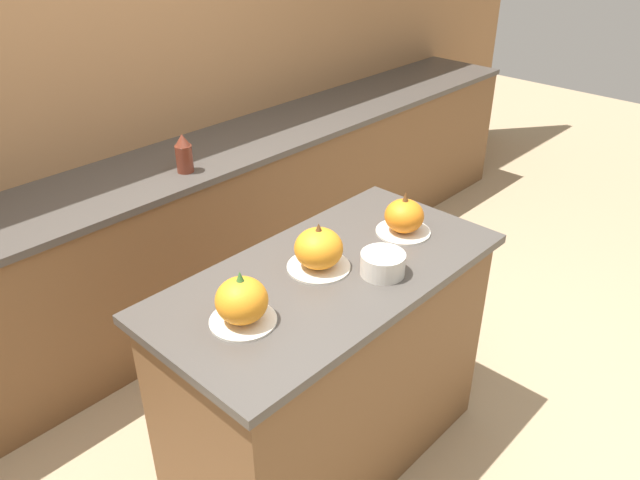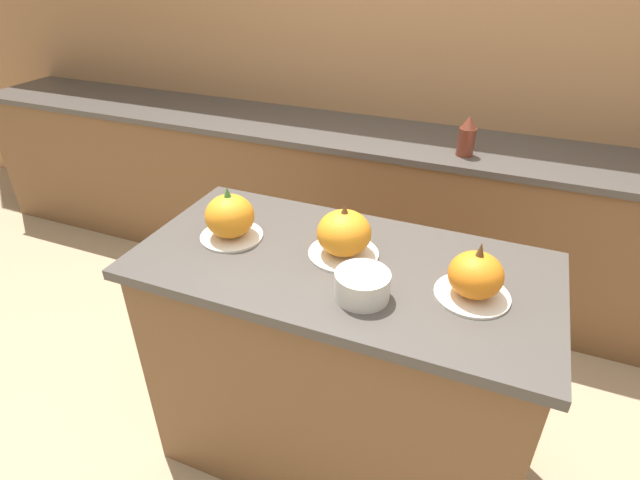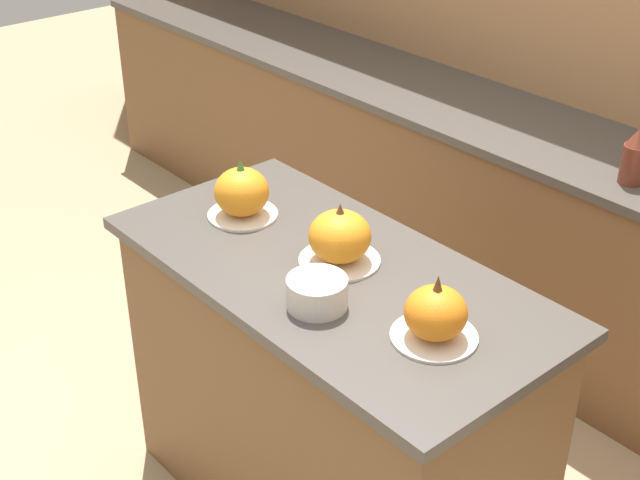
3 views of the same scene
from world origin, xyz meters
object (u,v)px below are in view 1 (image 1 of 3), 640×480
object	(u,v)px
pumpkin_cake_left	(242,302)
pumpkin_cake_center	(319,250)
pumpkin_cake_right	(404,217)
mixing_bowl	(383,264)
bottle_tall	(184,154)

from	to	relation	value
pumpkin_cake_left	pumpkin_cake_center	bearing A→B (deg)	6.56
pumpkin_cake_left	pumpkin_cake_center	world-z (taller)	pumpkin_cake_left
pumpkin_cake_right	mixing_bowl	size ratio (longest dim) A/B	1.36
pumpkin_cake_left	bottle_tall	bearing A→B (deg)	61.82
pumpkin_cake_left	pumpkin_cake_right	world-z (taller)	pumpkin_cake_left
pumpkin_cake_right	bottle_tall	xyz separation A→B (m)	(-0.20, 1.18, -0.00)
pumpkin_cake_center	bottle_tall	distance (m)	1.13
pumpkin_cake_left	pumpkin_cake_right	bearing A→B (deg)	-1.41
pumpkin_cake_left	pumpkin_cake_right	distance (m)	0.82
pumpkin_cake_center	bottle_tall	xyz separation A→B (m)	(0.22, 1.11, -0.01)
pumpkin_cake_center	pumpkin_cake_right	distance (m)	0.43
pumpkin_cake_left	bottle_tall	size ratio (longest dim) A/B	1.11
pumpkin_cake_left	mixing_bowl	xyz separation A→B (m)	(0.52, -0.15, -0.04)
pumpkin_cake_center	mixing_bowl	bearing A→B (deg)	-56.49
pumpkin_cake_center	pumpkin_cake_left	bearing A→B (deg)	-173.44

